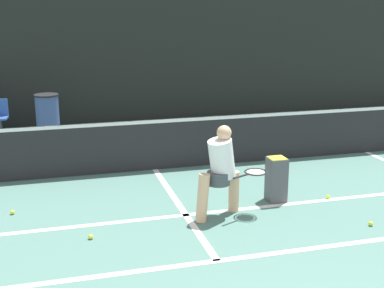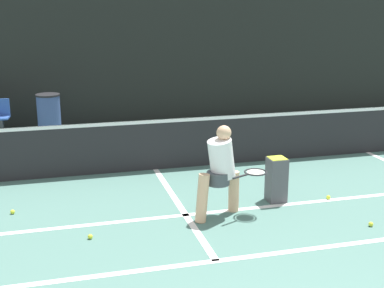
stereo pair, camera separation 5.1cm
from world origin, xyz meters
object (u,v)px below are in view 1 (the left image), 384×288
at_px(player_practicing, 221,169).
at_px(ball_hopper, 276,178).
at_px(parked_car, 224,76).
at_px(trash_bin, 48,115).

bearing_deg(player_practicing, ball_hopper, -6.51).
relative_size(player_practicing, ball_hopper, 1.91).
distance_m(player_practicing, parked_car, 10.82).
bearing_deg(trash_bin, parked_car, 38.08).
xyz_separation_m(player_practicing, trash_bin, (-2.37, 5.64, -0.22)).
relative_size(ball_hopper, trash_bin, 0.72).
bearing_deg(ball_hopper, parked_car, 75.99).
relative_size(ball_hopper, parked_car, 0.15).
height_order(player_practicing, trash_bin, player_practicing).
relative_size(trash_bin, parked_car, 0.21).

